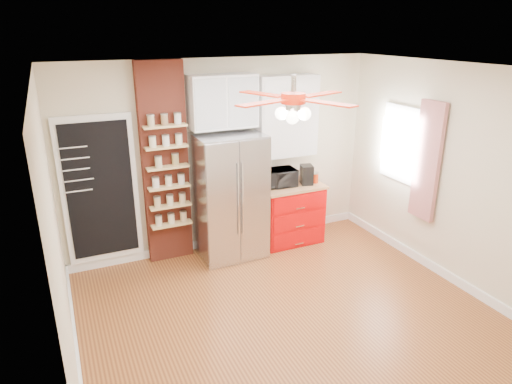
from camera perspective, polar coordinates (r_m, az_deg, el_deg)
name	(u,v)px	position (r m, az deg, el deg)	size (l,w,h in m)	color
floor	(287,313)	(5.39, 3.93, -14.89)	(4.50, 4.50, 0.00)	#965826
ceiling	(294,69)	(4.44, 4.78, 15.05)	(4.50, 4.50, 0.00)	white
wall_back	(223,156)	(6.49, -4.15, 4.47)	(4.50, 0.02, 2.70)	beige
wall_front	(434,303)	(3.33, 21.36, -12.78)	(4.50, 0.02, 2.70)	beige
wall_left	(57,243)	(4.24, -23.65, -5.85)	(0.02, 4.00, 2.70)	beige
wall_right	(451,176)	(6.11, 23.23, 1.88)	(0.02, 4.00, 2.70)	beige
chalkboard	(100,190)	(6.18, -18.90, 0.18)	(0.95, 0.05, 1.95)	white
brick_pillar	(165,165)	(6.18, -11.30, 3.35)	(0.60, 0.16, 2.70)	brown
fridge	(230,197)	(6.29, -3.29, -0.58)	(0.90, 0.70, 1.75)	silver
upper_glass_cabinet	(223,101)	(6.14, -4.20, 11.23)	(0.90, 0.35, 0.70)	white
red_cabinet	(289,213)	(6.86, 4.20, -2.58)	(0.94, 0.64, 0.90)	#CC0506
upper_shelf_unit	(286,116)	(6.60, 3.80, 9.43)	(0.90, 0.30, 1.15)	white
window	(402,144)	(6.65, 17.75, 5.74)	(0.04, 0.75, 1.05)	white
curtain	(427,161)	(6.26, 20.61, 3.60)	(0.06, 0.40, 1.55)	#A91617
ceiling_fan	(293,99)	(4.48, 4.68, 11.52)	(1.40, 1.40, 0.44)	silver
toaster_oven	(280,178)	(6.59, 2.98, 1.80)	(0.46, 0.31, 0.25)	black
coffee_maker	(307,175)	(6.71, 6.34, 2.17)	(0.16, 0.21, 0.28)	black
canister_left	(315,178)	(6.80, 7.36, 1.74)	(0.10, 0.10, 0.14)	#BC2E0A
canister_right	(307,176)	(6.89, 6.42, 1.97)	(0.10, 0.10, 0.13)	#B60A19
pantry_jar_oats	(158,162)	(5.98, -12.09, 3.64)	(0.09, 0.09, 0.14)	#C1BA94
pantry_jar_beans	(175,159)	(6.07, -10.06, 4.04)	(0.09, 0.09, 0.14)	#9C874F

